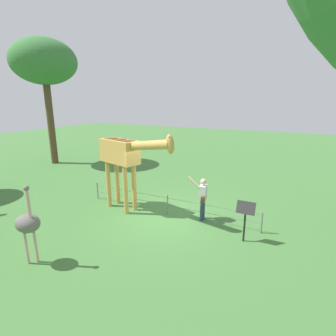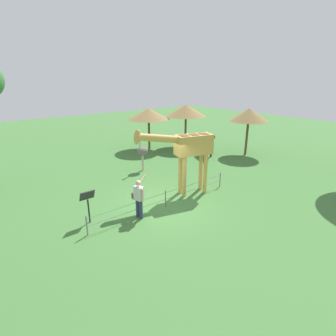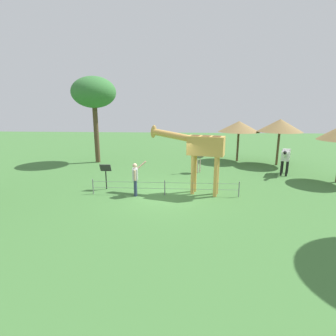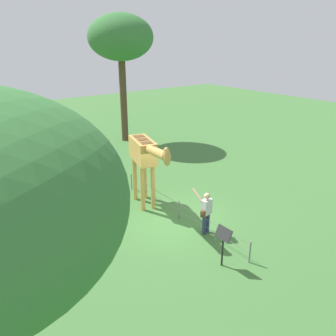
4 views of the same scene
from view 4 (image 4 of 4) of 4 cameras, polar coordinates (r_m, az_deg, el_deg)
ground_plane at (r=13.40m, az=1.38°, el=-8.59°), size 60.00×60.00×0.00m
giraffe at (r=13.54m, az=-3.84°, el=2.03°), size 3.67×1.46×3.29m
visitor at (r=12.19m, az=6.36°, el=-7.09°), size 0.68×0.58×1.67m
zebra at (r=17.39m, az=-24.91°, el=0.68°), size 1.02×1.77×1.66m
ostrich at (r=12.55m, az=-20.10°, el=-6.07°), size 0.70×0.56×2.25m
shade_hut_aside at (r=19.53m, az=-23.05°, el=8.05°), size 2.65×2.65×3.27m
tree_west at (r=22.92m, az=-7.91°, el=20.62°), size 4.10×4.10×8.08m
info_sign at (r=10.60m, az=9.21°, el=-11.59°), size 0.56×0.21×1.32m
wire_fence at (r=13.28m, az=1.85°, el=-6.90°), size 7.05×0.05×0.75m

